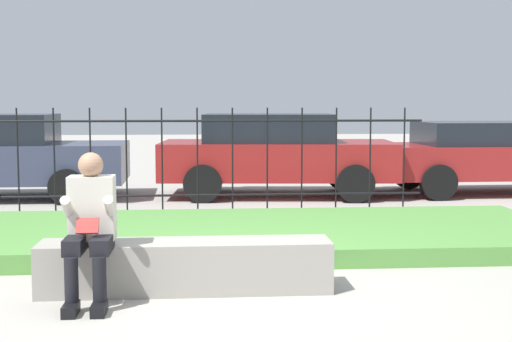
{
  "coord_description": "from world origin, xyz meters",
  "views": [
    {
      "loc": [
        -0.21,
        -6.19,
        1.67
      ],
      "look_at": [
        0.59,
        4.0,
        0.67
      ],
      "focal_mm": 50.0,
      "sensor_mm": 36.0,
      "label": 1
    }
  ],
  "objects_px": {
    "person_seated_reader": "(90,222)",
    "stone_bench": "(186,269)",
    "car_parked_right": "(494,155)",
    "car_parked_center": "(275,152)"
  },
  "relations": [
    {
      "from": "person_seated_reader",
      "to": "stone_bench",
      "type": "bearing_deg",
      "value": 19.23
    },
    {
      "from": "stone_bench",
      "to": "car_parked_right",
      "type": "xyz_separation_m",
      "value": [
        5.46,
        6.35,
        0.51
      ]
    },
    {
      "from": "car_parked_right",
      "to": "car_parked_center",
      "type": "bearing_deg",
      "value": 179.73
    },
    {
      "from": "stone_bench",
      "to": "car_parked_right",
      "type": "height_order",
      "value": "car_parked_right"
    },
    {
      "from": "car_parked_center",
      "to": "car_parked_right",
      "type": "bearing_deg",
      "value": 5.0
    },
    {
      "from": "car_parked_center",
      "to": "car_parked_right",
      "type": "xyz_separation_m",
      "value": [
        4.01,
        0.04,
        -0.06
      ]
    },
    {
      "from": "stone_bench",
      "to": "car_parked_center",
      "type": "height_order",
      "value": "car_parked_center"
    },
    {
      "from": "car_parked_center",
      "to": "car_parked_right",
      "type": "distance_m",
      "value": 4.01
    },
    {
      "from": "person_seated_reader",
      "to": "car_parked_center",
      "type": "relative_size",
      "value": 0.3
    },
    {
      "from": "stone_bench",
      "to": "person_seated_reader",
      "type": "relative_size",
      "value": 2.05
    }
  ]
}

